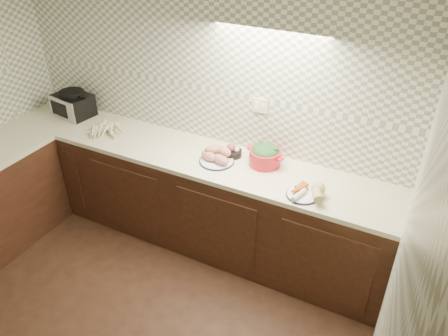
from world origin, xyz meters
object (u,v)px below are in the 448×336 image
at_px(toaster_oven, 73,104).
at_px(veg_plate, 309,191).
at_px(parsnip_pile, 105,132).
at_px(onion_bowl, 233,151).
at_px(dutch_oven, 265,155).
at_px(sweet_potato_plate, 217,156).

distance_m(toaster_oven, veg_plate, 2.48).
bearing_deg(toaster_oven, parsnip_pile, -11.52).
distance_m(toaster_oven, parsnip_pile, 0.58).
bearing_deg(veg_plate, toaster_oven, 174.47).
height_order(parsnip_pile, onion_bowl, onion_bowl).
bearing_deg(parsnip_pile, toaster_oven, 160.19).
bearing_deg(parsnip_pile, veg_plate, -1.35).
bearing_deg(dutch_oven, toaster_oven, -167.42).
xyz_separation_m(parsnip_pile, veg_plate, (1.93, -0.05, 0.01)).
xyz_separation_m(toaster_oven, parsnip_pile, (0.54, -0.19, -0.09)).
bearing_deg(sweet_potato_plate, parsnip_pile, -176.54).
bearing_deg(onion_bowl, parsnip_pile, -170.15).
xyz_separation_m(dutch_oven, veg_plate, (0.45, -0.25, -0.05)).
height_order(toaster_oven, parsnip_pile, toaster_oven).
bearing_deg(toaster_oven, dutch_oven, 8.63).
relative_size(sweet_potato_plate, veg_plate, 0.95).
relative_size(parsnip_pile, dutch_oven, 1.27).
xyz_separation_m(sweet_potato_plate, veg_plate, (0.81, -0.11, -0.01)).
relative_size(toaster_oven, onion_bowl, 2.65).
bearing_deg(toaster_oven, veg_plate, 2.76).
height_order(toaster_oven, dutch_oven, toaster_oven).
relative_size(dutch_oven, veg_plate, 1.07).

